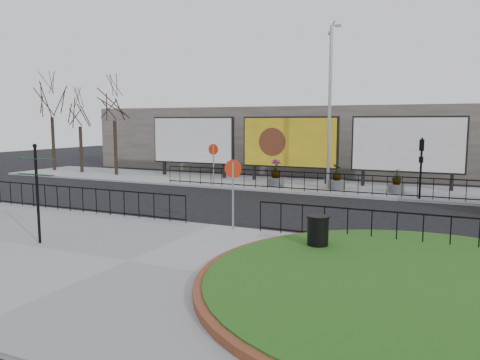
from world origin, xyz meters
The scene contains 24 objects.
ground centered at (0.00, 0.00, 0.00)m, with size 90.00×90.00×0.00m, color black.
pavement_near centered at (0.00, -5.00, 0.06)m, with size 30.00×10.00×0.12m, color gray.
pavement_far centered at (0.00, 12.00, 0.06)m, with size 44.00×6.00×0.12m, color gray.
brick_edge centered at (7.50, -4.00, 0.21)m, with size 10.40×10.40×0.18m, color brown.
grass_lawn centered at (7.50, -4.00, 0.23)m, with size 10.00×10.00×0.22m, color #224A13.
railing_near_left centered at (-6.00, -0.30, 0.67)m, with size 10.00×0.10×1.10m, color black, non-canonical shape.
railing_near_right centered at (6.50, -0.30, 0.67)m, with size 9.00×0.10×1.10m, color black, non-canonical shape.
railing_far centered at (1.00, 9.30, 0.67)m, with size 18.00×0.10×1.10m, color black, non-canonical shape.
speed_sign_far centered at (-5.00, 9.40, 1.92)m, with size 0.64×0.07×2.47m.
speed_sign_near centered at (1.00, -0.40, 1.92)m, with size 0.64×0.07×2.47m.
billboard_left centered at (-8.50, 12.97, 2.60)m, with size 6.20×0.31×4.10m.
billboard_mid centered at (-1.50, 12.97, 2.60)m, with size 6.20×0.31×4.10m.
billboard_right centered at (5.50, 12.97, 2.60)m, with size 6.20×0.31×4.10m.
lamp_post centered at (1.51, 11.00, 4.83)m, with size 0.74×0.18×9.23m.
signal_pole_a centered at (6.50, 9.34, 2.10)m, with size 0.22×0.26×3.00m.
tree_left centered at (-14.00, 11.50, 3.62)m, with size 2.00×2.00×7.00m, color #2D2119, non-canonical shape.
tree_mid centered at (-17.50, 11.80, 3.22)m, with size 2.00×2.00×6.20m, color #2D2119, non-canonical shape.
tree_far centered at (-20.50, 12.00, 3.87)m, with size 2.00×2.00×7.50m, color #2D2119, non-canonical shape.
building_backdrop centered at (0.00, 22.00, 2.50)m, with size 40.00×10.00×5.00m, color slate.
fingerpost_sign centered at (-3.72, -4.61, 2.00)m, with size 1.46×0.24×3.12m.
litter_bin centered at (4.50, -2.00, 0.67)m, with size 0.66×0.66×1.09m.
planter_a centered at (-1.50, 10.58, 0.73)m, with size 0.97×0.97×1.58m.
planter_b centered at (2.00, 11.00, 0.62)m, with size 0.97×0.97×1.43m.
planter_c centered at (5.22, 11.00, 0.59)m, with size 0.85×0.85×1.30m.
Camera 1 is at (8.01, -14.98, 3.91)m, focal length 35.00 mm.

